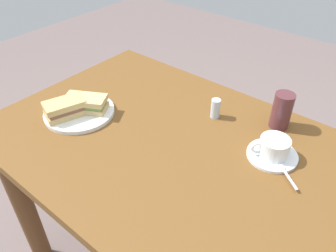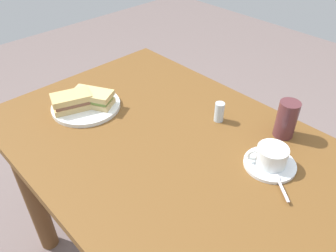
{
  "view_description": "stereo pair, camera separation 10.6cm",
  "coord_description": "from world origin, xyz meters",
  "px_view_note": "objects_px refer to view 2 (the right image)",
  "views": [
    {
      "loc": [
        0.49,
        -0.63,
        1.45
      ],
      "look_at": [
        -0.05,
        0.03,
        0.8
      ],
      "focal_mm": 35.81,
      "sensor_mm": 36.0,
      "label": 1
    },
    {
      "loc": [
        0.57,
        -0.55,
        1.45
      ],
      "look_at": [
        -0.05,
        0.03,
        0.8
      ],
      "focal_mm": 35.81,
      "sensor_mm": 36.0,
      "label": 2
    }
  ],
  "objects_px": {
    "dining_table": "(172,179)",
    "coffee_cup": "(271,155)",
    "spoon": "(280,183)",
    "sandwich_plate": "(86,106)",
    "sandwich_back": "(72,101)",
    "drinking_glass": "(286,119)",
    "coffee_saucer": "(270,164)",
    "salt_shaker": "(219,112)",
    "sandwich_front": "(93,98)"
  },
  "relations": [
    {
      "from": "dining_table",
      "to": "drinking_glass",
      "type": "xyz_separation_m",
      "value": [
        0.21,
        0.29,
        0.22
      ]
    },
    {
      "from": "spoon",
      "to": "salt_shaker",
      "type": "relative_size",
      "value": 1.22
    },
    {
      "from": "coffee_saucer",
      "to": "coffee_cup",
      "type": "xyz_separation_m",
      "value": [
        -0.0,
        -0.0,
        0.03
      ]
    },
    {
      "from": "sandwich_back",
      "to": "coffee_saucer",
      "type": "height_order",
      "value": "sandwich_back"
    },
    {
      "from": "salt_shaker",
      "to": "dining_table",
      "type": "bearing_deg",
      "value": -95.46
    },
    {
      "from": "spoon",
      "to": "drinking_glass",
      "type": "xyz_separation_m",
      "value": [
        -0.11,
        0.2,
        0.05
      ]
    },
    {
      "from": "sandwich_front",
      "to": "coffee_cup",
      "type": "distance_m",
      "value": 0.63
    },
    {
      "from": "sandwich_plate",
      "to": "drinking_glass",
      "type": "bearing_deg",
      "value": 33.5
    },
    {
      "from": "sandwich_back",
      "to": "coffee_cup",
      "type": "bearing_deg",
      "value": 23.03
    },
    {
      "from": "dining_table",
      "to": "spoon",
      "type": "relative_size",
      "value": 14.12
    },
    {
      "from": "salt_shaker",
      "to": "coffee_saucer",
      "type": "bearing_deg",
      "value": -14.38
    },
    {
      "from": "coffee_saucer",
      "to": "salt_shaker",
      "type": "bearing_deg",
      "value": 165.62
    },
    {
      "from": "sandwich_plate",
      "to": "coffee_saucer",
      "type": "bearing_deg",
      "value": 19.87
    },
    {
      "from": "coffee_saucer",
      "to": "spoon",
      "type": "distance_m",
      "value": 0.08
    },
    {
      "from": "sandwich_plate",
      "to": "sandwich_front",
      "type": "bearing_deg",
      "value": 53.32
    },
    {
      "from": "sandwich_plate",
      "to": "salt_shaker",
      "type": "xyz_separation_m",
      "value": [
        0.37,
        0.29,
        0.03
      ]
    },
    {
      "from": "dining_table",
      "to": "coffee_cup",
      "type": "height_order",
      "value": "coffee_cup"
    },
    {
      "from": "coffee_saucer",
      "to": "drinking_glass",
      "type": "bearing_deg",
      "value": 108.35
    },
    {
      "from": "sandwich_back",
      "to": "spoon",
      "type": "relative_size",
      "value": 1.77
    },
    {
      "from": "sandwich_back",
      "to": "spoon",
      "type": "bearing_deg",
      "value": 17.54
    },
    {
      "from": "sandwich_back",
      "to": "coffee_saucer",
      "type": "distance_m",
      "value": 0.68
    },
    {
      "from": "coffee_cup",
      "to": "spoon",
      "type": "bearing_deg",
      "value": -37.77
    },
    {
      "from": "sandwich_back",
      "to": "salt_shaker",
      "type": "bearing_deg",
      "value": 40.52
    },
    {
      "from": "coffee_saucer",
      "to": "salt_shaker",
      "type": "relative_size",
      "value": 2.17
    },
    {
      "from": "dining_table",
      "to": "coffee_cup",
      "type": "distance_m",
      "value": 0.35
    },
    {
      "from": "sandwich_back",
      "to": "drinking_glass",
      "type": "xyz_separation_m",
      "value": [
        0.58,
        0.42,
        0.02
      ]
    },
    {
      "from": "dining_table",
      "to": "sandwich_plate",
      "type": "distance_m",
      "value": 0.4
    },
    {
      "from": "sandwich_plate",
      "to": "coffee_saucer",
      "type": "distance_m",
      "value": 0.66
    },
    {
      "from": "drinking_glass",
      "to": "dining_table",
      "type": "bearing_deg",
      "value": -125.98
    },
    {
      "from": "dining_table",
      "to": "salt_shaker",
      "type": "distance_m",
      "value": 0.28
    },
    {
      "from": "sandwich_plate",
      "to": "spoon",
      "type": "bearing_deg",
      "value": 14.33
    },
    {
      "from": "dining_table",
      "to": "spoon",
      "type": "height_order",
      "value": "spoon"
    },
    {
      "from": "coffee_saucer",
      "to": "salt_shaker",
      "type": "height_order",
      "value": "salt_shaker"
    },
    {
      "from": "dining_table",
      "to": "drinking_glass",
      "type": "height_order",
      "value": "drinking_glass"
    },
    {
      "from": "coffee_cup",
      "to": "drinking_glass",
      "type": "xyz_separation_m",
      "value": [
        -0.05,
        0.15,
        0.02
      ]
    },
    {
      "from": "dining_table",
      "to": "salt_shaker",
      "type": "relative_size",
      "value": 17.22
    },
    {
      "from": "sandwich_plate",
      "to": "drinking_glass",
      "type": "xyz_separation_m",
      "value": [
        0.57,
        0.38,
        0.05
      ]
    },
    {
      "from": "dining_table",
      "to": "sandwich_back",
      "type": "xyz_separation_m",
      "value": [
        -0.37,
        -0.13,
        0.2
      ]
    },
    {
      "from": "sandwich_plate",
      "to": "sandwich_back",
      "type": "xyz_separation_m",
      "value": [
        -0.01,
        -0.04,
        0.03
      ]
    },
    {
      "from": "coffee_saucer",
      "to": "spoon",
      "type": "bearing_deg",
      "value": -38.84
    },
    {
      "from": "sandwich_plate",
      "to": "sandwich_front",
      "type": "relative_size",
      "value": 1.53
    },
    {
      "from": "coffee_saucer",
      "to": "salt_shaker",
      "type": "xyz_separation_m",
      "value": [
        -0.24,
        0.06,
        0.03
      ]
    },
    {
      "from": "sandwich_plate",
      "to": "spoon",
      "type": "xyz_separation_m",
      "value": [
        0.68,
        0.17,
        0.01
      ]
    },
    {
      "from": "sandwich_front",
      "to": "drinking_glass",
      "type": "relative_size",
      "value": 1.29
    },
    {
      "from": "dining_table",
      "to": "coffee_cup",
      "type": "relative_size",
      "value": 12.21
    },
    {
      "from": "coffee_cup",
      "to": "drinking_glass",
      "type": "height_order",
      "value": "drinking_glass"
    },
    {
      "from": "sandwich_back",
      "to": "salt_shaker",
      "type": "relative_size",
      "value": 2.16
    },
    {
      "from": "dining_table",
      "to": "sandwich_front",
      "type": "height_order",
      "value": "sandwich_front"
    },
    {
      "from": "coffee_saucer",
      "to": "spoon",
      "type": "relative_size",
      "value": 1.78
    },
    {
      "from": "sandwich_front",
      "to": "sandwich_back",
      "type": "distance_m",
      "value": 0.07
    }
  ]
}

